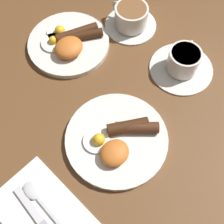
# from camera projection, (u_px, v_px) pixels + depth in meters

# --- Properties ---
(ground_plane) EXTENTS (3.00, 3.00, 0.00)m
(ground_plane) POSITION_uv_depth(u_px,v_px,m) (117.00, 141.00, 0.71)
(ground_plane) COLOR brown
(breakfast_plate_near) EXTENTS (0.23, 0.23, 0.04)m
(breakfast_plate_near) POSITION_uv_depth(u_px,v_px,m) (118.00, 139.00, 0.70)
(breakfast_plate_near) COLOR silver
(breakfast_plate_near) RESTS_ON ground_plane
(breakfast_plate_far) EXTENTS (0.22, 0.22, 0.05)m
(breakfast_plate_far) POSITION_uv_depth(u_px,v_px,m) (69.00, 43.00, 0.83)
(breakfast_plate_far) COLOR silver
(breakfast_plate_far) RESTS_ON ground_plane
(teacup_near) EXTENTS (0.16, 0.16, 0.07)m
(teacup_near) POSITION_uv_depth(u_px,v_px,m) (183.00, 63.00, 0.78)
(teacup_near) COLOR silver
(teacup_near) RESTS_ON ground_plane
(teacup_far) EXTENTS (0.14, 0.14, 0.07)m
(teacup_far) POSITION_uv_depth(u_px,v_px,m) (131.00, 18.00, 0.85)
(teacup_far) COLOR silver
(teacup_far) RESTS_ON ground_plane
(napkin) EXTENTS (0.15, 0.23, 0.01)m
(napkin) POSITION_uv_depth(u_px,v_px,m) (44.00, 215.00, 0.64)
(napkin) COLOR white
(napkin) RESTS_ON ground_plane
(knife) EXTENTS (0.02, 0.16, 0.01)m
(knife) POSITION_uv_depth(u_px,v_px,m) (42.00, 223.00, 0.63)
(knife) COLOR silver
(knife) RESTS_ON napkin
(spoon) EXTENTS (0.03, 0.16, 0.01)m
(spoon) POSITION_uv_depth(u_px,v_px,m) (37.00, 197.00, 0.65)
(spoon) COLOR silver
(spoon) RESTS_ON napkin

